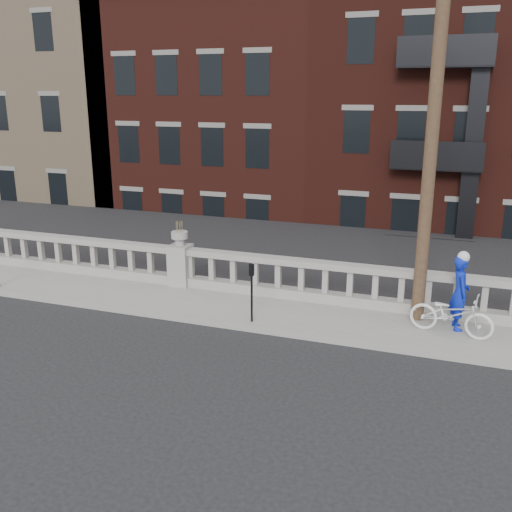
{
  "coord_description": "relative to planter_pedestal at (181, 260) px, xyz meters",
  "views": [
    {
      "loc": [
        6.8,
        -9.14,
        5.16
      ],
      "look_at": [
        2.41,
        3.2,
        1.39
      ],
      "focal_mm": 40.0,
      "sensor_mm": 36.0,
      "label": 1
    }
  ],
  "objects": [
    {
      "name": "parking_meter_d",
      "position": [
        2.68,
        -1.8,
        0.17
      ],
      "size": [
        0.1,
        0.09,
        1.36
      ],
      "color": "black",
      "rests_on": "sidewalk"
    },
    {
      "name": "lower_level",
      "position": [
        0.56,
        19.09,
        1.8
      ],
      "size": [
        80.0,
        44.0,
        20.8
      ],
      "color": "#605E59",
      "rests_on": "ground"
    },
    {
      "name": "cyclist",
      "position": [
        7.06,
        -0.65,
        0.15
      ],
      "size": [
        0.52,
        0.68,
        1.65
      ],
      "primitive_type": "imported",
      "rotation": [
        0.0,
        0.0,
        1.79
      ],
      "color": "#0B20B3",
      "rests_on": "sidewalk"
    },
    {
      "name": "sidewalk",
      "position": [
        0.0,
        -0.95,
        -0.76
      ],
      "size": [
        32.0,
        2.2,
        0.15
      ],
      "primitive_type": "cube",
      "color": "gray",
      "rests_on": "ground"
    },
    {
      "name": "bicycle",
      "position": [
        6.93,
        -1.03,
        -0.22
      ],
      "size": [
        1.83,
        0.9,
        0.92
      ],
      "primitive_type": "imported",
      "rotation": [
        0.0,
        0.0,
        1.4
      ],
      "color": "white",
      "rests_on": "sidewalk"
    },
    {
      "name": "utility_pole",
      "position": [
        6.2,
        -0.35,
        4.41
      ],
      "size": [
        1.6,
        0.28,
        10.0
      ],
      "color": "#422D1E",
      "rests_on": "sidewalk"
    },
    {
      "name": "planter_pedestal",
      "position": [
        0.0,
        0.0,
        0.0
      ],
      "size": [
        0.55,
        0.55,
        1.76
      ],
      "color": "gray",
      "rests_on": "sidewalk"
    },
    {
      "name": "ground",
      "position": [
        0.0,
        -3.95,
        -0.83
      ],
      "size": [
        120.0,
        120.0,
        0.0
      ],
      "primitive_type": "plane",
      "color": "black",
      "rests_on": "ground"
    },
    {
      "name": "balustrade",
      "position": [
        0.0,
        0.0,
        -0.19
      ],
      "size": [
        28.0,
        0.34,
        1.03
      ],
      "color": "gray",
      "rests_on": "sidewalk"
    }
  ]
}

